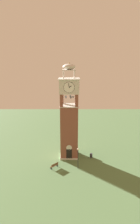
% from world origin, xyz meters
% --- Properties ---
extents(ground, '(80.00, 80.00, 0.00)m').
position_xyz_m(ground, '(0.00, 0.00, 0.00)').
color(ground, '#517547').
extents(clock_tower, '(3.97, 3.97, 18.53)m').
position_xyz_m(clock_tower, '(0.00, -0.00, 7.75)').
color(clock_tower, brown).
rests_on(clock_tower, ground).
extents(park_bench, '(1.43, 1.46, 0.95)m').
position_xyz_m(park_bench, '(-2.65, -4.78, 0.48)').
color(park_bench, brown).
rests_on(park_bench, ground).
extents(lamp_post, '(0.36, 0.36, 3.94)m').
position_xyz_m(lamp_post, '(1.60, -4.94, 2.73)').
color(lamp_post, black).
rests_on(lamp_post, ground).
extents(trash_bin, '(0.52, 0.52, 0.80)m').
position_xyz_m(trash_bin, '(4.41, -0.64, 0.40)').
color(trash_bin, '#2D2D33').
rests_on(trash_bin, ground).
extents(shrub_near_entry, '(1.17, 1.17, 0.61)m').
position_xyz_m(shrub_near_entry, '(-0.27, 4.50, 0.30)').
color(shrub_near_entry, '#234C28').
rests_on(shrub_near_entry, ground).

